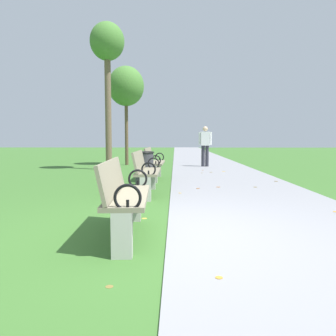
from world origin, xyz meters
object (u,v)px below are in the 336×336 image
Objects in this scene: park_bench_2 at (146,171)px; park_bench_3 at (154,162)px; pedestrian_walking at (205,144)px; park_bench_1 at (124,195)px; tree_2 at (126,87)px; trash_bin at (144,169)px; tree_1 at (107,48)px.

park_bench_2 is 2.60m from park_bench_3.
park_bench_3 is 0.99× the size of pedestrian_walking.
park_bench_1 is 2.97m from park_bench_2.
tree_2 is 5.05× the size of trash_bin.
park_bench_3 is at bearing 90.00° from park_bench_2.
tree_2 is at bearing 163.60° from pedestrian_walking.
pedestrian_walking reaches higher than trash_bin.
tree_1 is at bearing -159.21° from pedestrian_walking.
tree_2 is at bearing 101.68° from trash_bin.
trash_bin is at bearing 91.98° from park_bench_1.
park_bench_1 reaches higher than trash_bin.
park_bench_3 is at bearing -74.08° from tree_2.
park_bench_3 is 1.32m from trash_bin.
pedestrian_walking is (1.81, 4.34, 0.44)m from park_bench_3.
park_bench_1 is 1.01× the size of park_bench_2.
trash_bin is (-1.96, -5.65, -0.50)m from pedestrian_walking.
park_bench_1 is 9.55m from tree_1.
tree_1 is at bearing -97.76° from tree_2.
park_bench_3 reaches higher than trash_bin.
tree_1 is (-1.84, 2.95, 3.90)m from park_bench_3.
pedestrian_walking is (1.81, 9.91, 0.44)m from park_bench_1.
tree_1 is 5.22m from pedestrian_walking.
tree_2 is at bearing 97.93° from park_bench_1.
pedestrian_walking is at bearing 67.31° from park_bench_3.
pedestrian_walking is 6.00m from trash_bin.
tree_2 is at bearing 100.85° from park_bench_2.
tree_1 is at bearing 102.19° from park_bench_1.
park_bench_1 is 5.57m from park_bench_3.
trash_bin is (1.37, -6.63, -2.95)m from tree_2.
trash_bin is (-0.15, 4.26, -0.06)m from park_bench_1.
park_bench_3 is 5.22m from tree_1.
park_bench_3 is (-0.00, 5.57, 0.00)m from park_bench_1.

